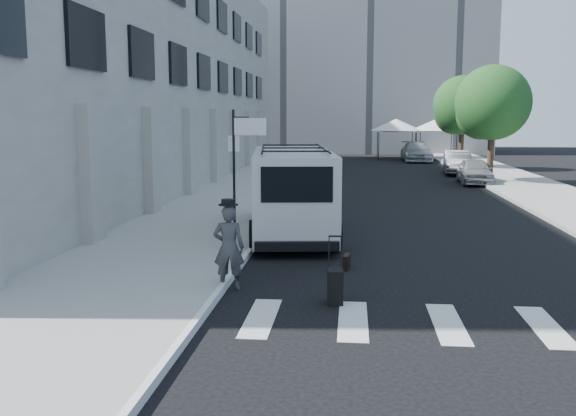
% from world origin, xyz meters
% --- Properties ---
extents(ground, '(120.00, 120.00, 0.00)m').
position_xyz_m(ground, '(0.00, 0.00, 0.00)').
color(ground, black).
rests_on(ground, ground).
extents(sidewalk_left, '(4.50, 48.00, 0.15)m').
position_xyz_m(sidewalk_left, '(-4.25, 16.00, 0.07)').
color(sidewalk_left, gray).
rests_on(sidewalk_left, ground).
extents(sidewalk_right, '(4.00, 56.00, 0.15)m').
position_xyz_m(sidewalk_right, '(9.00, 20.00, 0.07)').
color(sidewalk_right, gray).
rests_on(sidewalk_right, ground).
extents(building_left, '(10.00, 44.00, 12.00)m').
position_xyz_m(building_left, '(-11.50, 18.00, 6.00)').
color(building_left, gray).
rests_on(building_left, ground).
extents(building_far, '(22.00, 12.00, 25.00)m').
position_xyz_m(building_far, '(2.00, 50.00, 12.50)').
color(building_far, slate).
rests_on(building_far, ground).
extents(sign_pole, '(1.03, 0.07, 3.50)m').
position_xyz_m(sign_pole, '(-2.36, 3.20, 2.65)').
color(sign_pole, black).
rests_on(sign_pole, sidewalk_left).
extents(tree_near, '(3.80, 3.83, 6.03)m').
position_xyz_m(tree_near, '(7.50, 20.15, 3.97)').
color(tree_near, black).
rests_on(tree_near, ground).
extents(tree_far, '(3.80, 3.83, 6.03)m').
position_xyz_m(tree_far, '(7.50, 29.15, 3.97)').
color(tree_far, black).
rests_on(tree_far, ground).
extents(tent_left, '(4.00, 4.00, 3.20)m').
position_xyz_m(tent_left, '(4.00, 38.00, 2.71)').
color(tent_left, black).
rests_on(tent_left, ground).
extents(tent_right, '(4.00, 4.00, 3.20)m').
position_xyz_m(tent_right, '(7.20, 38.50, 2.71)').
color(tent_right, black).
rests_on(tent_right, ground).
extents(businessman, '(0.67, 0.47, 1.73)m').
position_xyz_m(businessman, '(-1.90, -1.23, 0.86)').
color(businessman, '#39393B').
rests_on(businessman, ground).
extents(briefcase, '(0.19, 0.45, 0.34)m').
position_xyz_m(briefcase, '(0.45, 0.72, 0.17)').
color(briefcase, black).
rests_on(briefcase, ground).
extents(suitcase, '(0.32, 0.47, 1.26)m').
position_xyz_m(suitcase, '(0.26, -2.00, 0.33)').
color(suitcase, black).
rests_on(suitcase, ground).
extents(cargo_van, '(2.96, 6.85, 2.48)m').
position_xyz_m(cargo_van, '(-1.17, 4.73, 1.28)').
color(cargo_van, silver).
rests_on(cargo_van, ground).
extents(parked_car_a, '(1.75, 3.98, 1.33)m').
position_xyz_m(parked_car_a, '(6.80, 19.74, 0.67)').
color(parked_car_a, '#979B9F').
rests_on(parked_car_a, ground).
extents(parked_car_b, '(1.89, 4.42, 1.42)m').
position_xyz_m(parked_car_b, '(6.80, 25.25, 0.71)').
color(parked_car_b, '#54565B').
rests_on(parked_car_b, ground).
extents(parked_car_c, '(2.18, 5.12, 1.47)m').
position_xyz_m(parked_car_c, '(5.41, 35.80, 0.74)').
color(parked_car_c, '#9C9FA3').
rests_on(parked_car_c, ground).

